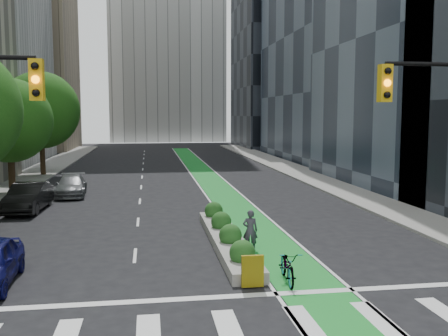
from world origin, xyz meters
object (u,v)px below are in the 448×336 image
object	(u,v)px
median_planter	(226,236)
cyclist	(250,230)
parked_car_left_far	(71,186)
bicycle	(288,266)
parked_car_left_mid	(28,197)

from	to	relation	value
median_planter	cyclist	bearing A→B (deg)	-51.38
median_planter	cyclist	distance (m)	1.36
parked_car_left_far	bicycle	bearing A→B (deg)	-67.21
median_planter	bicycle	xyz separation A→B (m)	(1.24, -4.83, 0.16)
median_planter	parked_car_left_mid	xyz separation A→B (m)	(-9.75, 8.69, 0.42)
bicycle	cyclist	bearing A→B (deg)	101.74
median_planter	parked_car_left_far	distance (m)	16.03
bicycle	parked_car_left_far	distance (m)	20.86
cyclist	parked_car_left_far	size ratio (longest dim) A/B	0.35
median_planter	bicycle	size ratio (longest dim) A/B	5.04
parked_car_left_mid	cyclist	bearing A→B (deg)	-40.05
bicycle	parked_car_left_far	bearing A→B (deg)	122.13
bicycle	parked_car_left_mid	size ratio (longest dim) A/B	0.42
cyclist	parked_car_left_mid	xyz separation A→B (m)	(-10.55, 9.69, -0.02)
median_planter	bicycle	distance (m)	4.99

